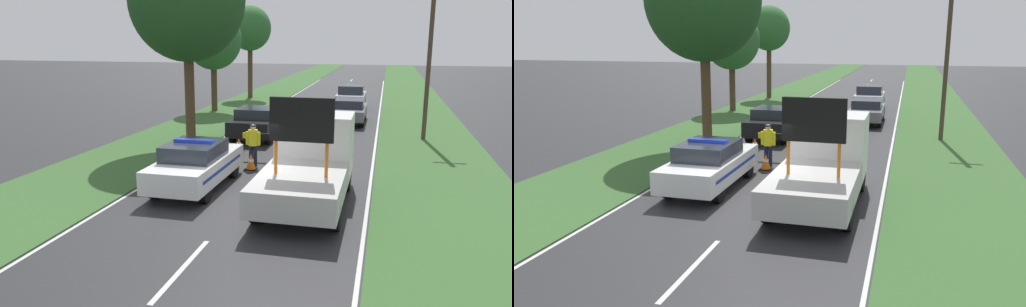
% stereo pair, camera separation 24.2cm
% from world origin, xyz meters
% --- Properties ---
extents(ground_plane, '(160.00, 160.00, 0.00)m').
position_xyz_m(ground_plane, '(0.00, 0.00, 0.00)').
color(ground_plane, '#28282B').
extents(lane_markings, '(7.23, 64.60, 0.01)m').
position_xyz_m(lane_markings, '(0.00, 13.51, 0.00)').
color(lane_markings, silver).
rests_on(lane_markings, ground).
extents(grass_verge_left, '(4.47, 120.00, 0.03)m').
position_xyz_m(grass_verge_left, '(-5.90, 20.00, 0.01)').
color(grass_verge_left, '#38602D').
rests_on(grass_verge_left, ground).
extents(grass_verge_right, '(4.47, 120.00, 0.03)m').
position_xyz_m(grass_verge_right, '(5.90, 20.00, 0.01)').
color(grass_verge_right, '#38602D').
rests_on(grass_verge_right, ground).
extents(police_car, '(1.84, 4.58, 1.59)m').
position_xyz_m(police_car, '(-1.83, 1.08, 0.77)').
color(police_car, white).
rests_on(police_car, ground).
extents(work_truck, '(2.28, 5.41, 3.20)m').
position_xyz_m(work_truck, '(1.83, 0.77, 1.14)').
color(work_truck, white).
rests_on(work_truck, ground).
extents(road_barrier, '(3.27, 0.08, 1.04)m').
position_xyz_m(road_barrier, '(0.14, 5.29, 0.87)').
color(road_barrier, black).
rests_on(road_barrier, ground).
extents(police_officer, '(0.57, 0.36, 1.58)m').
position_xyz_m(police_officer, '(-0.79, 4.21, 0.94)').
color(police_officer, '#191E38').
rests_on(police_officer, ground).
extents(pedestrian_civilian, '(0.56, 0.35, 1.55)m').
position_xyz_m(pedestrian_civilian, '(0.35, 4.75, 0.91)').
color(pedestrian_civilian, '#191E38').
rests_on(pedestrian_civilian, ground).
extents(traffic_cone_near_police, '(0.42, 0.42, 0.58)m').
position_xyz_m(traffic_cone_near_police, '(-0.73, 3.70, 0.29)').
color(traffic_cone_near_police, black).
rests_on(traffic_cone_near_police, ground).
extents(traffic_cone_centre_front, '(0.49, 0.49, 0.67)m').
position_xyz_m(traffic_cone_centre_front, '(0.20, 5.94, 0.33)').
color(traffic_cone_centre_front, black).
rests_on(traffic_cone_centre_front, ground).
extents(traffic_cone_near_truck, '(0.39, 0.39, 0.54)m').
position_xyz_m(traffic_cone_near_truck, '(-2.03, 6.53, 0.27)').
color(traffic_cone_near_truck, black).
rests_on(traffic_cone_near_truck, ground).
extents(queued_car_sedan_black, '(1.93, 3.97, 1.48)m').
position_xyz_m(queued_car_sedan_black, '(-1.98, 9.41, 0.77)').
color(queued_car_sedan_black, black).
rests_on(queued_car_sedan_black, ground).
extents(queued_car_suv_grey, '(1.79, 4.30, 1.35)m').
position_xyz_m(queued_car_suv_grey, '(1.94, 15.08, 0.72)').
color(queued_car_suv_grey, slate).
rests_on(queued_car_suv_grey, ground).
extents(queued_car_sedan_silver, '(1.82, 3.93, 1.62)m').
position_xyz_m(queued_car_sedan_silver, '(1.65, 20.63, 0.84)').
color(queued_car_sedan_silver, '#B2B2B7').
rests_on(queued_car_sedan_silver, ground).
extents(roadside_tree_near_left, '(3.29, 3.29, 7.16)m').
position_xyz_m(roadside_tree_near_left, '(-6.64, 25.27, 5.38)').
color(roadside_tree_near_left, '#4C3823').
rests_on(roadside_tree_near_left, ground).
extents(roadside_tree_near_right, '(3.63, 3.63, 6.50)m').
position_xyz_m(roadside_tree_near_right, '(-6.98, 17.58, 4.56)').
color(roadside_tree_near_right, '#4C3823').
rests_on(roadside_tree_near_right, ground).
extents(roadside_tree_mid_left, '(4.93, 4.93, 8.85)m').
position_xyz_m(roadside_tree_mid_left, '(-4.41, 7.04, 6.24)').
color(roadside_tree_mid_left, '#4C3823').
rests_on(roadside_tree_mid_left, ground).
extents(utility_pole, '(1.20, 0.20, 7.40)m').
position_xyz_m(utility_pole, '(5.71, 10.99, 3.82)').
color(utility_pole, '#473828').
rests_on(utility_pole, ground).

